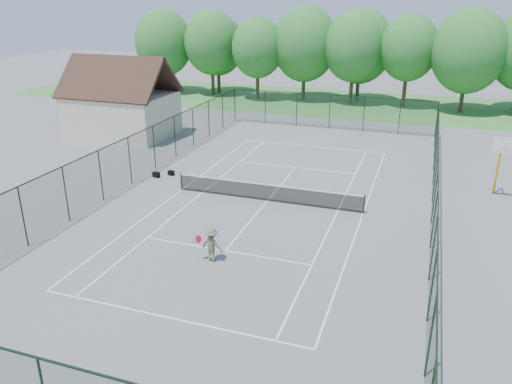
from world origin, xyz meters
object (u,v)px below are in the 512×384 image
tennis_player (212,245)px  tennis_net (267,192)px  sports_bag_a (156,175)px  basketball_goal (502,154)px

tennis_player → tennis_net: bearing=88.6°
sports_bag_a → tennis_player: tennis_player is taller
tennis_net → sports_bag_a: (-8.10, 1.50, -0.40)m
sports_bag_a → tennis_net: bearing=0.0°
tennis_net → tennis_player: (-0.19, -7.44, 0.21)m
basketball_goal → tennis_player: bearing=-135.2°
basketball_goal → tennis_player: size_ratio=1.76×
tennis_net → basketball_goal: bearing=22.4°
tennis_net → basketball_goal: size_ratio=3.04×
tennis_player → sports_bag_a: bearing=131.5°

